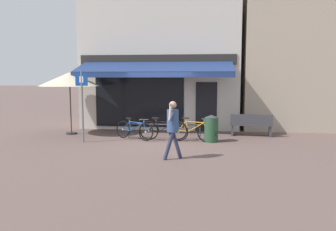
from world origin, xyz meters
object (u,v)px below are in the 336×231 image
object	(u,v)px
bicycle_orange	(192,131)
cafe_parasol	(70,79)
pedestrian_adult	(173,123)
parking_sign	(82,99)
bicycle_blue	(134,130)
park_bench	(251,125)
litter_bin	(211,128)
bicycle_black	(163,130)

from	to	relation	value
bicycle_orange	cafe_parasol	size ratio (longest dim) A/B	0.71
pedestrian_adult	parking_sign	xyz separation A→B (m)	(-3.41, 2.03, 0.52)
bicycle_blue	bicycle_orange	world-z (taller)	bicycle_orange
parking_sign	bicycle_orange	bearing A→B (deg)	10.18
parking_sign	cafe_parasol	world-z (taller)	parking_sign
pedestrian_adult	park_bench	world-z (taller)	pedestrian_adult
litter_bin	parking_sign	xyz separation A→B (m)	(-4.53, -0.61, 1.04)
bicycle_blue	pedestrian_adult	bearing A→B (deg)	-31.81
litter_bin	cafe_parasol	size ratio (longest dim) A/B	0.39
parking_sign	bicycle_black	bearing A→B (deg)	11.69
litter_bin	parking_sign	size ratio (longest dim) A/B	0.39
bicycle_blue	litter_bin	bearing A→B (deg)	23.28
bicycle_black	pedestrian_adult	bearing A→B (deg)	-71.13
bicycle_orange	litter_bin	size ratio (longest dim) A/B	1.82
park_bench	cafe_parasol	bearing A→B (deg)	-172.21
litter_bin	park_bench	distance (m)	2.04
bicycle_black	bicycle_orange	world-z (taller)	bicycle_black
litter_bin	bicycle_black	bearing A→B (deg)	-178.84
bicycle_orange	litter_bin	distance (m)	0.70
bicycle_black	litter_bin	distance (m)	1.73
bicycle_blue	park_bench	size ratio (longest dim) A/B	0.98
bicycle_orange	bicycle_blue	bearing A→B (deg)	-166.06
bicycle_black	cafe_parasol	xyz separation A→B (m)	(-3.92, 1.01, 1.83)
bicycle_orange	cafe_parasol	xyz separation A→B (m)	(-4.96, 0.90, 1.84)
pedestrian_adult	parking_sign	world-z (taller)	parking_sign
bicycle_blue	parking_sign	size ratio (longest dim) A/B	0.64
bicycle_orange	parking_sign	size ratio (longest dim) A/B	0.71
bicycle_blue	pedestrian_adult	xyz separation A→B (m)	(1.74, -2.80, 0.66)
bicycle_black	park_bench	world-z (taller)	bicycle_black
bicycle_black	parking_sign	bearing A→B (deg)	-162.74
bicycle_blue	park_bench	world-z (taller)	park_bench
cafe_parasol	bicycle_blue	bearing A→B (deg)	-16.44
litter_bin	cafe_parasol	xyz separation A→B (m)	(-5.65, 0.98, 1.73)
bicycle_black	bicycle_orange	xyz separation A→B (m)	(1.04, 0.11, -0.01)
pedestrian_adult	park_bench	distance (m)	4.81
bicycle_orange	park_bench	size ratio (longest dim) A/B	1.08
bicycle_blue	bicycle_black	world-z (taller)	bicycle_black
bicycle_blue	parking_sign	distance (m)	2.19
pedestrian_adult	litter_bin	world-z (taller)	pedestrian_adult
bicycle_blue	litter_bin	size ratio (longest dim) A/B	1.65
bicycle_blue	cafe_parasol	xyz separation A→B (m)	(-2.80, 0.83, 1.86)
bicycle_blue	parking_sign	bearing A→B (deg)	-129.07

